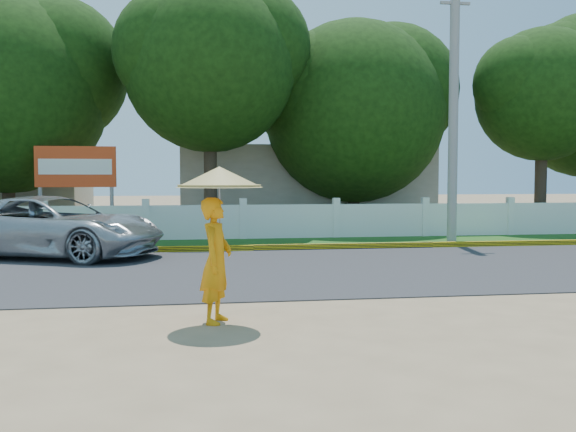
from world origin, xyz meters
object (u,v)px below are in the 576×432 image
(billboard, at_px, (76,172))
(vehicle, at_px, (53,227))
(utility_pole, at_px, (453,111))
(monk_with_parasol, at_px, (218,221))

(billboard, bearing_deg, vehicle, -87.11)
(utility_pole, xyz_separation_m, billboard, (-11.24, 3.26, -1.76))
(utility_pole, relative_size, monk_with_parasol, 3.69)
(vehicle, height_order, billboard, billboard)
(utility_pole, height_order, monk_with_parasol, utility_pole)
(billboard, bearing_deg, monk_with_parasol, -72.68)
(monk_with_parasol, bearing_deg, billboard, 107.32)
(vehicle, relative_size, monk_with_parasol, 2.57)
(vehicle, bearing_deg, utility_pole, -58.90)
(monk_with_parasol, bearing_deg, vehicle, 115.59)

